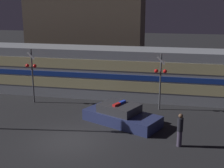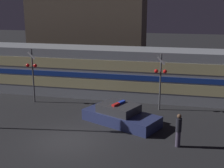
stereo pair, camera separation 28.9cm
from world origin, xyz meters
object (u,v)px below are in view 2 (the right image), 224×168
train (105,72)px  pedestrian (178,130)px  police_car (120,116)px  crossing_signal_near (160,77)px

train → pedestrian: bearing=-54.1°
train → pedestrian: size_ratio=11.91×
train → police_car: train is taller
train → crossing_signal_near: crossing_signal_near is taller
pedestrian → train: bearing=125.9°
train → police_car: (2.37, -5.61, -1.40)m
train → police_car: bearing=-67.1°
pedestrian → police_car: bearing=144.6°
crossing_signal_near → police_car: bearing=-125.6°
train → pedestrian: 10.04m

